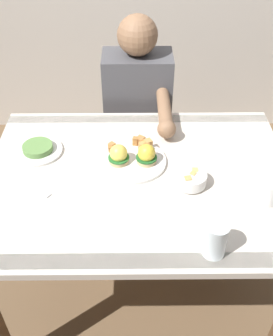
% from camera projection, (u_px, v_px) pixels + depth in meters
% --- Properties ---
extents(ground_plane, '(6.00, 6.00, 0.00)m').
position_uv_depth(ground_plane, '(138.00, 285.00, 2.03)').
color(ground_plane, brown).
extents(dining_table, '(1.20, 0.90, 0.74)m').
position_uv_depth(dining_table, '(139.00, 195.00, 1.62)').
color(dining_table, silver).
rests_on(dining_table, ground_plane).
extents(eggs_benedict_plate, '(0.27, 0.27, 0.09)m').
position_uv_depth(eggs_benedict_plate, '(133.00, 157.00, 1.60)').
color(eggs_benedict_plate, white).
rests_on(eggs_benedict_plate, dining_table).
extents(fruit_bowl, '(0.12, 0.12, 0.06)m').
position_uv_depth(fruit_bowl, '(190.00, 179.00, 1.49)').
color(fruit_bowl, white).
rests_on(fruit_bowl, dining_table).
extents(coffee_mug, '(0.11, 0.08, 0.09)m').
position_uv_depth(coffee_mug, '(269.00, 190.00, 1.42)').
color(coffee_mug, white).
rests_on(coffee_mug, dining_table).
extents(fork, '(0.14, 0.10, 0.00)m').
position_uv_depth(fork, '(36.00, 189.00, 1.49)').
color(fork, silver).
rests_on(fork, dining_table).
extents(water_glass_near, '(0.07, 0.07, 0.13)m').
position_uv_depth(water_glass_near, '(215.00, 241.00, 1.24)').
color(water_glass_near, silver).
rests_on(water_glass_near, dining_table).
extents(side_plate, '(0.20, 0.20, 0.04)m').
position_uv_depth(side_plate, '(38.00, 150.00, 1.66)').
color(side_plate, white).
rests_on(side_plate, dining_table).
extents(diner_person, '(0.34, 0.54, 1.14)m').
position_uv_depth(diner_person, '(138.00, 112.00, 2.07)').
color(diner_person, '#33333D').
rests_on(diner_person, ground_plane).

